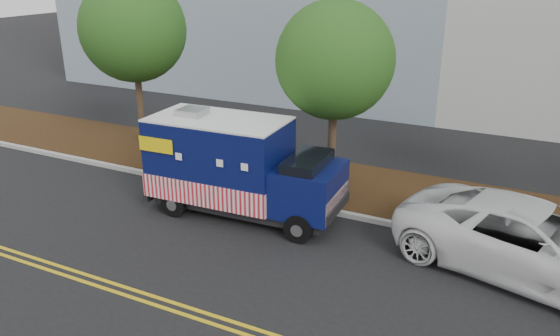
% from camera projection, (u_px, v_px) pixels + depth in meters
% --- Properties ---
extents(ground, '(120.00, 120.00, 0.00)m').
position_uv_depth(ground, '(278.00, 225.00, 15.72)').
color(ground, black).
rests_on(ground, ground).
extents(curb, '(120.00, 0.18, 0.15)m').
position_uv_depth(curb, '(298.00, 205.00, 16.87)').
color(curb, '#9E9E99').
rests_on(curb, ground).
extents(mulch_strip, '(120.00, 4.00, 0.15)m').
position_uv_depth(mulch_strip, '(324.00, 182.00, 18.62)').
color(mulch_strip, black).
rests_on(mulch_strip, ground).
extents(centerline_near, '(120.00, 0.10, 0.01)m').
position_uv_depth(centerline_near, '(188.00, 307.00, 12.00)').
color(centerline_near, gold).
rests_on(centerline_near, ground).
extents(centerline_far, '(120.00, 0.10, 0.01)m').
position_uv_depth(centerline_far, '(181.00, 313.00, 11.79)').
color(centerline_far, gold).
rests_on(centerline_far, ground).
extents(tree_a, '(4.00, 4.00, 6.72)m').
position_uv_depth(tree_a, '(133.00, 29.00, 20.55)').
color(tree_a, '#38281C').
rests_on(tree_a, ground).
extents(tree_b, '(3.57, 3.57, 6.16)m').
position_uv_depth(tree_b, '(335.00, 61.00, 16.17)').
color(tree_b, '#38281C').
rests_on(tree_b, ground).
extents(sign_post, '(0.06, 0.06, 2.40)m').
position_uv_depth(sign_post, '(188.00, 144.00, 18.86)').
color(sign_post, '#473828').
rests_on(sign_post, ground).
extents(food_truck, '(5.95, 2.46, 3.09)m').
position_uv_depth(food_truck, '(235.00, 169.00, 16.05)').
color(food_truck, black).
rests_on(food_truck, ground).
extents(white_car, '(6.92, 4.44, 1.77)m').
position_uv_depth(white_car, '(532.00, 241.00, 12.98)').
color(white_car, silver).
rests_on(white_car, ground).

